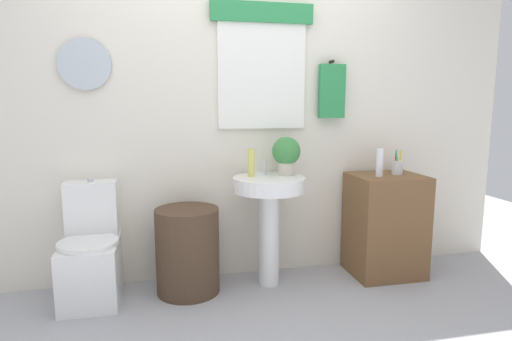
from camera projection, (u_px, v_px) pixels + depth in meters
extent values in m
cube|color=silver|center=(235.00, 105.00, 3.16)|extent=(4.40, 0.10, 2.60)
cube|color=white|center=(262.00, 76.00, 3.10)|extent=(0.65, 0.03, 0.77)
cube|color=#2D894C|center=(263.00, 12.00, 3.02)|extent=(0.75, 0.04, 0.14)
cylinder|color=silver|center=(85.00, 64.00, 2.83)|extent=(0.34, 0.03, 0.34)
cylinder|color=black|center=(332.00, 62.00, 3.19)|extent=(0.02, 0.06, 0.02)
cube|color=#2D894C|center=(332.00, 91.00, 3.20)|extent=(0.20, 0.05, 0.40)
cube|color=white|center=(92.00, 271.00, 2.82)|extent=(0.36, 0.50, 0.40)
cylinder|color=white|center=(88.00, 243.00, 2.73)|extent=(0.38, 0.38, 0.03)
cube|color=white|center=(92.00, 208.00, 2.92)|extent=(0.34, 0.18, 0.38)
cylinder|color=silver|center=(90.00, 180.00, 2.89)|extent=(0.04, 0.04, 0.02)
cylinder|color=#4C3828|center=(188.00, 251.00, 2.94)|extent=(0.44, 0.44, 0.60)
cylinder|color=white|center=(269.00, 238.00, 3.06)|extent=(0.15, 0.15, 0.69)
cylinder|color=white|center=(269.00, 184.00, 3.00)|extent=(0.51, 0.51, 0.10)
cylinder|color=silver|center=(265.00, 168.00, 3.10)|extent=(0.03, 0.03, 0.10)
cube|color=brown|center=(385.00, 225.00, 3.25)|extent=(0.52, 0.44, 0.78)
cylinder|color=#DBD166|center=(251.00, 163.00, 3.00)|extent=(0.05, 0.05, 0.20)
cylinder|color=beige|center=(286.00, 169.00, 3.07)|extent=(0.12, 0.12, 0.09)
sphere|color=#3D8442|center=(286.00, 151.00, 3.05)|extent=(0.21, 0.21, 0.21)
cylinder|color=white|center=(380.00, 162.00, 3.11)|extent=(0.05, 0.05, 0.21)
cylinder|color=silver|center=(397.00, 168.00, 3.22)|extent=(0.08, 0.08, 0.10)
cylinder|color=yellow|center=(400.00, 162.00, 3.21)|extent=(0.02, 0.03, 0.18)
cylinder|color=red|center=(395.00, 162.00, 3.22)|extent=(0.03, 0.03, 0.18)
cylinder|color=green|center=(398.00, 162.00, 3.19)|extent=(0.03, 0.03, 0.18)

